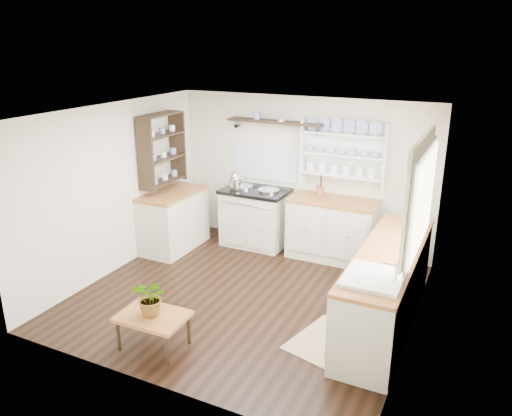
# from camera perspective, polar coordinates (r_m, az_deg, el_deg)

# --- Properties ---
(floor) EXTENTS (4.00, 3.80, 0.01)m
(floor) POSITION_cam_1_polar(r_m,az_deg,el_deg) (6.41, -1.12, -9.99)
(floor) COLOR black
(floor) RESTS_ON ground
(wall_back) EXTENTS (4.00, 0.02, 2.30)m
(wall_back) POSITION_cam_1_polar(r_m,az_deg,el_deg) (7.61, 5.33, 3.98)
(wall_back) COLOR beige
(wall_back) RESTS_ON ground
(wall_right) EXTENTS (0.02, 3.80, 2.30)m
(wall_right) POSITION_cam_1_polar(r_m,az_deg,el_deg) (5.39, 18.15, -3.23)
(wall_right) COLOR beige
(wall_right) RESTS_ON ground
(wall_left) EXTENTS (0.02, 3.80, 2.30)m
(wall_left) POSITION_cam_1_polar(r_m,az_deg,el_deg) (7.04, -15.87, 2.10)
(wall_left) COLOR beige
(wall_left) RESTS_ON ground
(ceiling) EXTENTS (4.00, 3.80, 0.01)m
(ceiling) POSITION_cam_1_polar(r_m,az_deg,el_deg) (5.67, -1.27, 10.83)
(ceiling) COLOR white
(ceiling) RESTS_ON wall_back
(window) EXTENTS (0.08, 1.55, 1.22)m
(window) POSITION_cam_1_polar(r_m,az_deg,el_deg) (5.40, 18.30, 1.47)
(window) COLOR white
(window) RESTS_ON wall_right
(aga_cooker) EXTENTS (1.01, 0.70, 0.93)m
(aga_cooker) POSITION_cam_1_polar(r_m,az_deg,el_deg) (7.76, -0.09, -0.98)
(aga_cooker) COLOR beige
(aga_cooker) RESTS_ON floor
(back_cabinets) EXTENTS (1.27, 0.63, 0.90)m
(back_cabinets) POSITION_cam_1_polar(r_m,az_deg,el_deg) (7.37, 8.70, -2.30)
(back_cabinets) COLOR beige
(back_cabinets) RESTS_ON floor
(right_cabinets) EXTENTS (0.62, 2.43, 0.90)m
(right_cabinets) POSITION_cam_1_polar(r_m,az_deg,el_deg) (5.80, 14.66, -8.79)
(right_cabinets) COLOR beige
(right_cabinets) RESTS_ON floor
(belfast_sink) EXTENTS (0.55, 0.60, 0.45)m
(belfast_sink) POSITION_cam_1_polar(r_m,az_deg,el_deg) (4.99, 13.19, -9.01)
(belfast_sink) COLOR white
(belfast_sink) RESTS_ON right_cabinets
(left_cabinets) EXTENTS (0.62, 1.13, 0.90)m
(left_cabinets) POSITION_cam_1_polar(r_m,az_deg,el_deg) (7.74, -9.39, -1.30)
(left_cabinets) COLOR beige
(left_cabinets) RESTS_ON floor
(plate_rack) EXTENTS (1.20, 0.22, 0.90)m
(plate_rack) POSITION_cam_1_polar(r_m,az_deg,el_deg) (7.29, 10.13, 6.39)
(plate_rack) COLOR white
(plate_rack) RESTS_ON wall_back
(high_shelf) EXTENTS (1.50, 0.29, 0.16)m
(high_shelf) POSITION_cam_1_polar(r_m,az_deg,el_deg) (7.49, 2.26, 9.74)
(high_shelf) COLOR black
(high_shelf) RESTS_ON wall_back
(left_shelving) EXTENTS (0.28, 0.80, 1.05)m
(left_shelving) POSITION_cam_1_polar(r_m,az_deg,el_deg) (7.52, -10.71, 6.69)
(left_shelving) COLOR black
(left_shelving) RESTS_ON wall_left
(kettle) EXTENTS (0.19, 0.19, 0.23)m
(kettle) POSITION_cam_1_polar(r_m,az_deg,el_deg) (7.60, -2.39, 3.24)
(kettle) COLOR silver
(kettle) RESTS_ON aga_cooker
(utensil_crock) EXTENTS (0.12, 0.12, 0.14)m
(utensil_crock) POSITION_cam_1_polar(r_m,az_deg,el_deg) (7.34, 7.31, 1.96)
(utensil_crock) COLOR brown
(utensil_crock) RESTS_ON back_cabinets
(center_table) EXTENTS (0.72, 0.52, 0.38)m
(center_table) POSITION_cam_1_polar(r_m,az_deg,el_deg) (5.40, -11.68, -12.28)
(center_table) COLOR brown
(center_table) RESTS_ON floor
(potted_plant) EXTENTS (0.38, 0.34, 0.41)m
(potted_plant) POSITION_cam_1_polar(r_m,az_deg,el_deg) (5.27, -11.86, -9.96)
(potted_plant) COLOR #3F7233
(potted_plant) RESTS_ON center_table
(floor_rug) EXTENTS (0.74, 0.96, 0.02)m
(floor_rug) POSITION_cam_1_polar(r_m,az_deg,el_deg) (5.60, 7.75, -14.72)
(floor_rug) COLOR #84684C
(floor_rug) RESTS_ON floor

